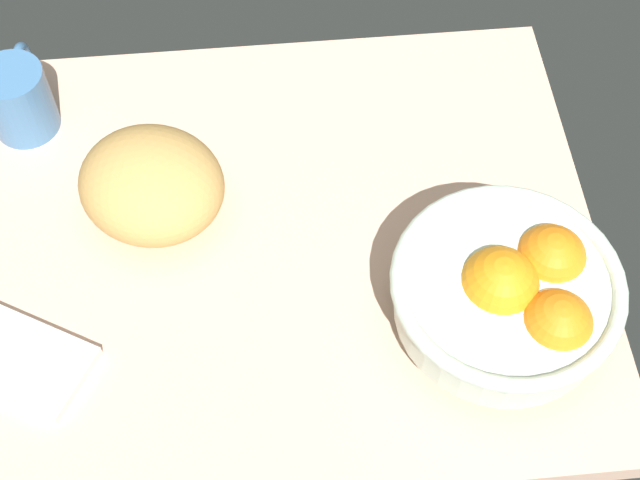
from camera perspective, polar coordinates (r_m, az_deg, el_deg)
name	(u,v)px	position (r cm, az deg, el deg)	size (l,w,h in cm)	color
ground_plane	(255,246)	(102.79, -4.15, -0.40)	(76.62, 59.49, 3.00)	#D9AE93
fruit_bowl	(511,293)	(92.50, 11.93, -3.30)	(23.32, 23.32, 11.30)	silver
bread_loaf	(152,185)	(100.93, -10.55, 3.44)	(16.34, 14.86, 10.13)	tan
napkin_folded	(26,362)	(98.09, -18.00, -7.30)	(12.77, 8.52, 1.27)	silver
mug	(19,98)	(113.57, -18.43, 8.50)	(7.81, 12.13, 8.93)	teal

